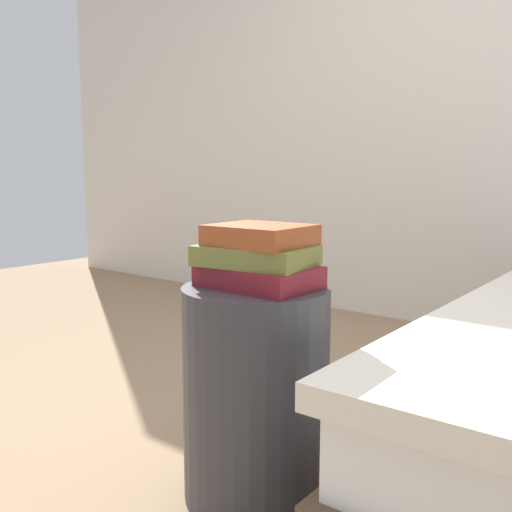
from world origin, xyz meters
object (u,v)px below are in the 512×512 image
side_table (256,392)px  book_maroon (259,276)px  book_olive (254,255)px  book_rust (260,235)px

side_table → book_maroon: size_ratio=1.97×
book_olive → book_rust: size_ratio=1.19×
side_table → book_rust: 0.42m
side_table → book_olive: bearing=-158.4°
book_olive → book_rust: book_rust is taller
book_maroon → book_olive: bearing=-166.4°
book_rust → side_table: bearing=-139.2°
side_table → book_maroon: book_maroon is taller
book_olive → book_rust: (0.01, 0.01, 0.05)m
book_maroon → book_rust: bearing=94.3°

